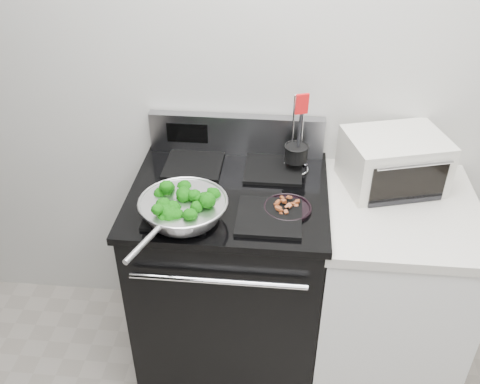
# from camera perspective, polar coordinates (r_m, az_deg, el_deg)

# --- Properties ---
(back_wall) EXTENTS (4.00, 0.02, 2.70)m
(back_wall) POSITION_cam_1_polar(r_m,az_deg,el_deg) (2.24, 7.55, 13.19)
(back_wall) COLOR beige
(back_wall) RESTS_ON ground
(gas_range) EXTENTS (0.79, 0.69, 1.13)m
(gas_range) POSITION_cam_1_polar(r_m,az_deg,el_deg) (2.42, -1.07, -8.86)
(gas_range) COLOR black
(gas_range) RESTS_ON floor
(counter) EXTENTS (0.62, 0.68, 0.92)m
(counter) POSITION_cam_1_polar(r_m,az_deg,el_deg) (2.47, 15.15, -10.12)
(counter) COLOR white
(counter) RESTS_ON floor
(skillet) EXTENTS (0.33, 0.50, 0.07)m
(skillet) POSITION_cam_1_polar(r_m,az_deg,el_deg) (1.96, -6.09, -1.70)
(skillet) COLOR silver
(skillet) RESTS_ON gas_range
(broccoli_pile) EXTENTS (0.26, 0.26, 0.09)m
(broccoli_pile) POSITION_cam_1_polar(r_m,az_deg,el_deg) (1.95, -6.09, -1.21)
(broccoli_pile) COLOR #043304
(broccoli_pile) RESTS_ON skillet
(bacon_plate) EXTENTS (0.18, 0.18, 0.04)m
(bacon_plate) POSITION_cam_1_polar(r_m,az_deg,el_deg) (2.02, 5.10, -1.47)
(bacon_plate) COLOR black
(bacon_plate) RESTS_ON gas_range
(utensil_holder) EXTENTS (0.11, 0.11, 0.35)m
(utensil_holder) POSITION_cam_1_polar(r_m,az_deg,el_deg) (2.24, 5.99, 3.74)
(utensil_holder) COLOR silver
(utensil_holder) RESTS_ON gas_range
(toaster_oven) EXTENTS (0.45, 0.39, 0.22)m
(toaster_oven) POSITION_cam_1_polar(r_m,az_deg,el_deg) (2.25, 16.05, 3.17)
(toaster_oven) COLOR silver
(toaster_oven) RESTS_ON counter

